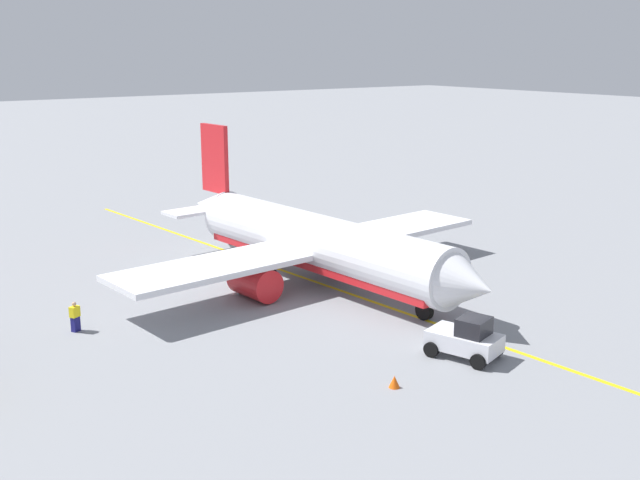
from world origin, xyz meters
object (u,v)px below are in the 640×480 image
at_px(airplane, 315,244).
at_px(safety_cone_nose, 394,382).
at_px(pushback_tug, 466,339).
at_px(refueling_worker, 75,317).

xyz_separation_m(airplane, safety_cone_nose, (15.67, -6.63, -2.36)).
relative_size(airplane, safety_cone_nose, 50.07).
distance_m(airplane, pushback_tug, 15.20).
xyz_separation_m(airplane, pushback_tug, (15.06, -1.31, -1.64)).
height_order(pushback_tug, refueling_worker, pushback_tug).
height_order(refueling_worker, safety_cone_nose, refueling_worker).
relative_size(airplane, pushback_tug, 7.26).
xyz_separation_m(airplane, refueling_worker, (-0.21, -16.20, -1.83)).
bearing_deg(safety_cone_nose, pushback_tug, 96.58).
bearing_deg(refueling_worker, pushback_tug, 44.27).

